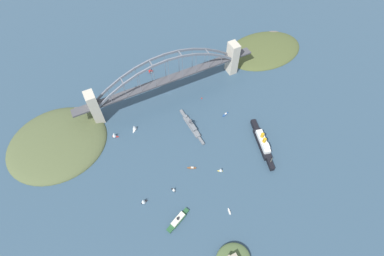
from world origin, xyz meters
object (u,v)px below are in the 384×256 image
at_px(harbor_arch_bridge, 168,80).
at_px(seaplane_taxiing_near_bridge, 150,71).
at_px(channel_marker_buoy, 202,98).
at_px(small_boat_0, 221,170).
at_px(small_boat_3, 226,114).
at_px(small_boat_7, 192,168).
at_px(harbor_ferry_steamer, 178,220).
at_px(small_boat_6, 174,189).
at_px(naval_cruiser, 192,126).
at_px(small_boat_4, 229,212).
at_px(ocean_liner, 262,143).
at_px(small_boat_1, 114,135).
at_px(small_boat_2, 143,201).
at_px(small_boat_5, 134,128).

xyz_separation_m(harbor_arch_bridge, seaplane_taxiing_near_bridge, (8.43, -58.33, -29.20)).
bearing_deg(harbor_arch_bridge, channel_marker_buoy, 142.38).
xyz_separation_m(small_boat_0, small_boat_3, (-52.99, -77.36, -2.73)).
height_order(harbor_arch_bridge, channel_marker_buoy, harbor_arch_bridge).
relative_size(seaplane_taxiing_near_bridge, small_boat_7, 0.83).
bearing_deg(harbor_ferry_steamer, small_boat_0, -156.80).
distance_m(small_boat_6, small_boat_7, 38.76).
distance_m(naval_cruiser, small_boat_3, 55.65).
relative_size(small_boat_4, channel_marker_buoy, 2.98).
bearing_deg(harbor_arch_bridge, small_boat_3, 127.54).
height_order(harbor_ferry_steamer, small_boat_6, harbor_ferry_steamer).
bearing_deg(ocean_liner, seaplane_taxiing_near_bridge, -67.32).
xyz_separation_m(small_boat_1, small_boat_6, (-41.12, 110.92, -1.43)).
xyz_separation_m(harbor_ferry_steamer, small_boat_0, (-77.42, -33.18, 0.99)).
bearing_deg(small_boat_0, small_boat_6, -2.77).
bearing_deg(naval_cruiser, small_boat_7, 63.68).
relative_size(small_boat_2, small_boat_4, 1.22).
relative_size(harbor_ferry_steamer, small_boat_6, 4.41).
bearing_deg(small_boat_1, seaplane_taxiing_near_bridge, -133.91).
bearing_deg(small_boat_7, ocean_liner, 173.42).
distance_m(harbor_arch_bridge, small_boat_4, 207.15).
distance_m(small_boat_1, small_boat_2, 108.35).
height_order(harbor_ferry_steamer, small_boat_4, harbor_ferry_steamer).
bearing_deg(small_boat_2, channel_marker_buoy, -140.81).
bearing_deg(small_boat_7, harbor_arch_bridge, -101.38).
distance_m(small_boat_0, small_boat_3, 93.81).
bearing_deg(seaplane_taxiing_near_bridge, small_boat_6, 75.84).
distance_m(small_boat_1, small_boat_3, 164.45).
relative_size(seaplane_taxiing_near_bridge, small_boat_0, 1.22).
height_order(small_boat_3, small_boat_6, small_boat_6).
xyz_separation_m(small_boat_1, channel_marker_buoy, (-143.34, -7.13, -3.88)).
xyz_separation_m(seaplane_taxiing_near_bridge, small_boat_4, (4.14, 262.86, -1.19)).
distance_m(ocean_liner, harbor_ferry_steamer, 154.27).
bearing_deg(harbor_arch_bridge, harbor_ferry_steamer, 68.80).
bearing_deg(small_boat_3, small_boat_6, 31.91).
bearing_deg(small_boat_6, harbor_ferry_steamer, 72.76).
height_order(harbor_ferry_steamer, small_boat_3, harbor_ferry_steamer).
relative_size(ocean_liner, small_boat_5, 7.60).
xyz_separation_m(small_boat_1, small_boat_7, (-75.47, 93.18, -4.23)).
relative_size(seaplane_taxiing_near_bridge, small_boat_1, 0.89).
bearing_deg(small_boat_0, naval_cruiser, -88.16).
height_order(small_boat_0, small_boat_6, small_boat_0).
height_order(ocean_liner, small_boat_7, ocean_liner).
relative_size(harbor_arch_bridge, naval_cruiser, 4.18).
bearing_deg(harbor_arch_bridge, small_boat_6, 67.87).
distance_m(naval_cruiser, small_boat_6, 99.71).
xyz_separation_m(small_boat_3, small_boat_5, (130.45, -35.63, 4.00)).
xyz_separation_m(small_boat_0, small_boat_4, (17.75, 51.47, -2.88)).
relative_size(small_boat_6, small_boat_7, 0.68).
bearing_deg(small_boat_4, seaplane_taxiing_near_bridge, -90.90).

